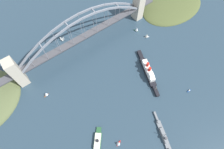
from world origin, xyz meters
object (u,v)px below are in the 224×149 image
object	(u,v)px
small_boat_4	(46,94)
small_boat_3	(137,29)
seaplane_taxiing_near_bridge	(62,39)
small_boat_2	(189,91)
naval_cruiser	(164,136)
harbor_arch_bridge	(84,35)
harbor_ferry_steamer	(98,141)
small_boat_1	(118,144)
small_boat_6	(147,36)
ocean_liner	(148,71)

from	to	relation	value
small_boat_4	small_boat_3	bearing A→B (deg)	-175.24
seaplane_taxiing_near_bridge	small_boat_2	distance (m)	239.74
naval_cruiser	harbor_arch_bridge	bearing A→B (deg)	-89.46
harbor_ferry_steamer	small_boat_3	xyz separation A→B (m)	(-174.48, -122.14, 2.59)
seaplane_taxiing_near_bridge	small_boat_3	world-z (taller)	small_boat_3
small_boat_1	small_boat_3	distance (m)	208.76
harbor_arch_bridge	harbor_ferry_steamer	xyz separation A→B (m)	(77.35, 149.61, -28.61)
harbor_ferry_steamer	small_boat_1	size ratio (longest dim) A/B	3.92
small_boat_3	small_boat_4	size ratio (longest dim) A/B	1.14
naval_cruiser	small_boat_6	world-z (taller)	naval_cruiser
naval_cruiser	small_boat_3	world-z (taller)	naval_cruiser
small_boat_1	small_boat_2	size ratio (longest dim) A/B	1.13
harbor_ferry_steamer	seaplane_taxiing_near_bridge	size ratio (longest dim) A/B	2.87
ocean_liner	small_boat_2	distance (m)	71.78
harbor_ferry_steamer	small_boat_1	world-z (taller)	small_boat_1
small_boat_2	naval_cruiser	bearing A→B (deg)	17.93
harbor_arch_bridge	small_boat_4	xyz separation A→B (m)	(102.33, 44.09, -26.57)
small_boat_2	small_boat_1	bearing A→B (deg)	-1.57
seaplane_taxiing_near_bridge	small_boat_4	distance (m)	111.06
small_boat_4	harbor_ferry_steamer	bearing A→B (deg)	103.32
harbor_arch_bridge	small_boat_4	size ratio (longest dim) A/B	33.39
naval_cruiser	small_boat_2	world-z (taller)	naval_cruiser
harbor_arch_bridge	small_boat_4	distance (m)	114.55
ocean_liner	small_boat_4	bearing A→B (deg)	-22.69
harbor_ferry_steamer	seaplane_taxiing_near_bridge	bearing A→B (deg)	-104.58
harbor_arch_bridge	small_boat_1	distance (m)	180.48
harbor_arch_bridge	harbor_ferry_steamer	distance (m)	170.83
harbor_arch_bridge	small_boat_1	size ratio (longest dim) A/B	34.78
small_boat_3	small_boat_4	distance (m)	200.15
ocean_liner	small_boat_2	size ratio (longest dim) A/B	11.04
small_boat_2	seaplane_taxiing_near_bridge	bearing A→B (deg)	-62.18
harbor_arch_bridge	naval_cruiser	bearing A→B (deg)	90.54
small_boat_6	harbor_arch_bridge	bearing A→B (deg)	-26.30
naval_cruiser	seaplane_taxiing_near_bridge	xyz separation A→B (m)	(30.23, -238.44, -0.24)
small_boat_2	small_boat_6	size ratio (longest dim) A/B	0.86
ocean_liner	harbor_arch_bridge	bearing A→B (deg)	-64.27
naval_cruiser	small_boat_3	bearing A→B (deg)	-118.95
small_boat_3	small_boat_6	distance (m)	23.63
harbor_arch_bridge	harbor_ferry_steamer	size ratio (longest dim) A/B	8.87
small_boat_1	naval_cruiser	bearing A→B (deg)	152.36
naval_cruiser	seaplane_taxiing_near_bridge	size ratio (longest dim) A/B	5.71
naval_cruiser	harbor_ferry_steamer	distance (m)	93.73
small_boat_3	small_boat_6	world-z (taller)	small_boat_3
harbor_arch_bridge	small_boat_3	bearing A→B (deg)	164.21
ocean_liner	seaplane_taxiing_near_bridge	xyz separation A→B (m)	(80.78, -147.52, -3.60)
ocean_liner	harbor_ferry_steamer	bearing A→B (deg)	17.46
naval_cruiser	small_boat_3	size ratio (longest dim) A/B	6.54
harbor_arch_bridge	harbor_ferry_steamer	world-z (taller)	harbor_arch_bridge
harbor_arch_bridge	small_boat_4	world-z (taller)	harbor_arch_bridge
ocean_liner	seaplane_taxiing_near_bridge	size ratio (longest dim) A/B	7.17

